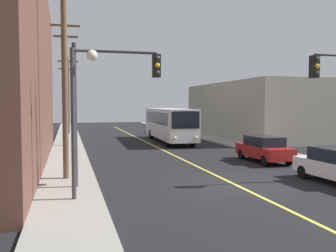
{
  "coord_description": "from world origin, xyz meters",
  "views": [
    {
      "loc": [
        -7.23,
        -15.02,
        3.61
      ],
      "look_at": [
        0.0,
        11.65,
        2.0
      ],
      "focal_mm": 39.6,
      "sensor_mm": 36.0,
      "label": 1
    }
  ],
  "objects_px": {
    "utility_pole_mid": "(66,76)",
    "traffic_signal_left_corner": "(112,88)",
    "utility_pole_far": "(68,91)",
    "utility_pole_near": "(64,39)",
    "street_lamp_left": "(79,101)",
    "fire_hydrant": "(313,155)",
    "parked_car_red": "(264,148)",
    "city_bus": "(169,123)"
  },
  "relations": [
    {
      "from": "city_bus",
      "to": "utility_pole_mid",
      "type": "bearing_deg",
      "value": -167.35
    },
    {
      "from": "parked_car_red",
      "to": "utility_pole_mid",
      "type": "xyz_separation_m",
      "value": [
        -11.99,
        11.52,
        5.12
      ]
    },
    {
      "from": "parked_car_red",
      "to": "utility_pole_near",
      "type": "bearing_deg",
      "value": -166.51
    },
    {
      "from": "parked_car_red",
      "to": "utility_pole_far",
      "type": "xyz_separation_m",
      "value": [
        -11.79,
        25.33,
        4.39
      ]
    },
    {
      "from": "utility_pole_mid",
      "to": "street_lamp_left",
      "type": "bearing_deg",
      "value": -88.47
    },
    {
      "from": "fire_hydrant",
      "to": "traffic_signal_left_corner",
      "type": "bearing_deg",
      "value": -166.39
    },
    {
      "from": "city_bus",
      "to": "utility_pole_far",
      "type": "relative_size",
      "value": 1.33
    },
    {
      "from": "street_lamp_left",
      "to": "fire_hydrant",
      "type": "xyz_separation_m",
      "value": [
        13.68,
        5.01,
        -3.16
      ]
    },
    {
      "from": "utility_pole_near",
      "to": "traffic_signal_left_corner",
      "type": "bearing_deg",
      "value": -46.19
    },
    {
      "from": "utility_pole_mid",
      "to": "traffic_signal_left_corner",
      "type": "relative_size",
      "value": 1.77
    },
    {
      "from": "parked_car_red",
      "to": "traffic_signal_left_corner",
      "type": "height_order",
      "value": "traffic_signal_left_corner"
    },
    {
      "from": "utility_pole_near",
      "to": "utility_pole_mid",
      "type": "distance_m",
      "value": 14.42
    },
    {
      "from": "city_bus",
      "to": "utility_pole_near",
      "type": "distance_m",
      "value": 19.69
    },
    {
      "from": "parked_car_red",
      "to": "fire_hydrant",
      "type": "height_order",
      "value": "parked_car_red"
    },
    {
      "from": "parked_car_red",
      "to": "utility_pole_far",
      "type": "distance_m",
      "value": 28.28
    },
    {
      "from": "street_lamp_left",
      "to": "utility_pole_near",
      "type": "bearing_deg",
      "value": 97.24
    },
    {
      "from": "utility_pole_far",
      "to": "traffic_signal_left_corner",
      "type": "height_order",
      "value": "utility_pole_far"
    },
    {
      "from": "utility_pole_far",
      "to": "fire_hydrant",
      "type": "bearing_deg",
      "value": -62.86
    },
    {
      "from": "city_bus",
      "to": "parked_car_red",
      "type": "distance_m",
      "value": 13.92
    },
    {
      "from": "parked_car_red",
      "to": "traffic_signal_left_corner",
      "type": "bearing_deg",
      "value": -154.1
    },
    {
      "from": "utility_pole_near",
      "to": "utility_pole_far",
      "type": "bearing_deg",
      "value": 89.55
    },
    {
      "from": "utility_pole_near",
      "to": "utility_pole_far",
      "type": "xyz_separation_m",
      "value": [
        0.22,
        28.21,
        -1.38
      ]
    },
    {
      "from": "utility_pole_mid",
      "to": "utility_pole_far",
      "type": "xyz_separation_m",
      "value": [
        0.2,
        13.81,
        -0.73
      ]
    },
    {
      "from": "city_bus",
      "to": "utility_pole_mid",
      "type": "height_order",
      "value": "utility_pole_mid"
    },
    {
      "from": "utility_pole_near",
      "to": "street_lamp_left",
      "type": "relative_size",
      "value": 2.16
    },
    {
      "from": "utility_pole_mid",
      "to": "street_lamp_left",
      "type": "relative_size",
      "value": 1.93
    },
    {
      "from": "traffic_signal_left_corner",
      "to": "street_lamp_left",
      "type": "bearing_deg",
      "value": -124.75
    },
    {
      "from": "city_bus",
      "to": "utility_pole_far",
      "type": "height_order",
      "value": "utility_pole_far"
    },
    {
      "from": "city_bus",
      "to": "parked_car_red",
      "type": "bearing_deg",
      "value": -79.76
    },
    {
      "from": "parked_car_red",
      "to": "utility_pole_near",
      "type": "height_order",
      "value": "utility_pole_near"
    },
    {
      "from": "traffic_signal_left_corner",
      "to": "utility_pole_far",
      "type": "bearing_deg",
      "value": 93.24
    },
    {
      "from": "city_bus",
      "to": "fire_hydrant",
      "type": "height_order",
      "value": "city_bus"
    },
    {
      "from": "utility_pole_mid",
      "to": "fire_hydrant",
      "type": "distance_m",
      "value": 20.26
    },
    {
      "from": "parked_car_red",
      "to": "street_lamp_left",
      "type": "relative_size",
      "value": 0.8
    },
    {
      "from": "utility_pole_near",
      "to": "fire_hydrant",
      "type": "distance_m",
      "value": 15.45
    },
    {
      "from": "utility_pole_mid",
      "to": "traffic_signal_left_corner",
      "type": "xyz_separation_m",
      "value": [
        1.91,
        -16.42,
        -1.66
      ]
    },
    {
      "from": "utility_pole_near",
      "to": "traffic_signal_left_corner",
      "type": "height_order",
      "value": "utility_pole_near"
    },
    {
      "from": "parked_car_red",
      "to": "fire_hydrant",
      "type": "bearing_deg",
      "value": -41.43
    },
    {
      "from": "city_bus",
      "to": "street_lamp_left",
      "type": "distance_m",
      "value": 22.57
    },
    {
      "from": "parked_car_red",
      "to": "traffic_signal_left_corner",
      "type": "distance_m",
      "value": 11.73
    },
    {
      "from": "parked_car_red",
      "to": "utility_pole_mid",
      "type": "relative_size",
      "value": 0.42
    },
    {
      "from": "utility_pole_far",
      "to": "utility_pole_near",
      "type": "bearing_deg",
      "value": -90.45
    }
  ]
}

